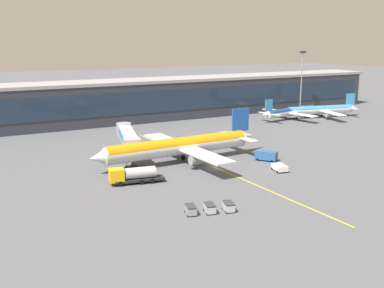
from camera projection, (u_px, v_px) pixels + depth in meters
name	position (u px, v px, depth m)	size (l,w,h in m)	color
ground_plane	(215.00, 168.00, 100.57)	(700.00, 700.00, 0.00)	#515459
apron_lead_in_line	(212.00, 166.00, 102.47)	(0.30, 80.00, 0.01)	yellow
terminal_building	(129.00, 100.00, 158.07)	(209.86, 16.55, 14.15)	#2D333D
main_airliner	(180.00, 146.00, 104.65)	(42.91, 34.05, 11.22)	silver
jet_bridge	(127.00, 136.00, 110.29)	(9.02, 22.61, 6.52)	#B2B7BC
fuel_tanker	(133.00, 175.00, 89.51)	(11.07, 4.38, 3.25)	#232326
pushback_tug	(280.00, 167.00, 98.12)	(3.10, 4.22, 1.40)	white
crew_van	(266.00, 155.00, 106.68)	(4.52, 5.33, 2.30)	#285B9E
baggage_cart_0	(191.00, 210.00, 73.88)	(2.20, 2.96, 1.48)	gray
baggage_cart_1	(210.00, 208.00, 74.60)	(2.20, 2.96, 1.48)	#B2B7BC
baggage_cart_2	(228.00, 206.00, 75.32)	(2.20, 2.96, 1.48)	#B2B7BC
commuter_jet_far	(291.00, 112.00, 162.31)	(29.16, 23.22, 7.96)	white
commuter_jet_near	(321.00, 110.00, 165.63)	(31.03, 24.77, 8.33)	white
apron_light_mast_0	(302.00, 76.00, 177.33)	(2.80, 0.50, 23.42)	gray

